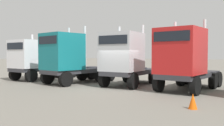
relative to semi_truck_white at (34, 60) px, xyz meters
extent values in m
plane|color=slate|center=(8.98, -1.30, -1.78)|extent=(200.00, 200.00, 0.00)
cube|color=#333338|center=(0.07, 1.15, -0.84)|extent=(2.57, 6.05, 0.30)
cube|color=white|center=(-0.04, -0.69, 0.48)|extent=(2.54, 2.39, 2.34)
cube|color=black|center=(-0.12, -1.83, 1.13)|extent=(2.10, 0.17, 0.55)
cylinder|color=silver|center=(0.99, 0.52, 0.78)|extent=(0.19, 0.19, 2.94)
cylinder|color=silver|center=(-0.91, 0.64, 0.78)|extent=(0.19, 0.19, 2.94)
cylinder|color=#333338|center=(0.16, 2.45, -0.63)|extent=(1.17, 1.17, 0.12)
cylinder|color=black|center=(1.03, -1.18, -1.26)|extent=(0.42, 1.06, 1.04)
cylinder|color=black|center=(-1.17, -1.04, -1.26)|extent=(0.42, 1.06, 1.04)
cylinder|color=black|center=(1.26, 2.44, -1.26)|extent=(0.42, 1.06, 1.04)
cylinder|color=black|center=(-0.94, 2.58, -1.26)|extent=(0.42, 1.06, 1.04)
cylinder|color=black|center=(1.33, 3.54, -1.26)|extent=(0.42, 1.06, 1.04)
cylinder|color=black|center=(-0.87, 3.68, -1.26)|extent=(0.42, 1.06, 1.04)
cube|color=#333338|center=(4.60, 0.50, -0.82)|extent=(3.17, 6.07, 0.30)
cube|color=#14727A|center=(4.32, -1.12, 0.66)|extent=(2.80, 2.87, 2.66)
cube|color=black|center=(4.10, -2.37, 1.46)|extent=(2.07, 0.41, 0.55)
cylinder|color=silver|center=(5.49, 0.09, 0.96)|extent=(0.21, 0.21, 3.26)
cylinder|color=silver|center=(3.62, 0.42, 0.96)|extent=(0.21, 0.21, 3.26)
cylinder|color=#333338|center=(4.82, 1.75, -0.61)|extent=(1.28, 1.28, 0.12)
cylinder|color=black|center=(5.30, -1.85, -1.25)|extent=(0.53, 1.10, 1.06)
cylinder|color=black|center=(3.14, -1.47, -1.25)|extent=(0.53, 1.10, 1.06)
cylinder|color=black|center=(5.91, 1.57, -1.25)|extent=(0.53, 1.10, 1.06)
cylinder|color=black|center=(3.74, 1.96, -1.25)|extent=(0.53, 1.10, 1.06)
cylinder|color=black|center=(6.10, 2.66, -1.25)|extent=(0.53, 1.10, 1.06)
cylinder|color=black|center=(3.94, 3.04, -1.25)|extent=(0.53, 1.10, 1.06)
cube|color=#333338|center=(8.79, 1.51, -0.82)|extent=(2.25, 5.65, 0.30)
cube|color=#B7BABF|center=(8.78, -0.14, 0.62)|extent=(2.42, 2.36, 2.58)
cube|color=black|center=(8.77, -1.33, 1.39)|extent=(2.10, 0.06, 0.55)
cylinder|color=silver|center=(9.74, 1.17, 0.92)|extent=(0.18, 0.18, 3.18)
cylinder|color=silver|center=(7.84, 1.19, 0.92)|extent=(0.18, 0.18, 3.18)
cylinder|color=#333338|center=(8.80, 2.74, -0.61)|extent=(1.11, 1.11, 0.12)
cylinder|color=black|center=(9.87, -0.62, -1.25)|extent=(0.36, 1.07, 1.06)
cylinder|color=black|center=(7.67, -0.60, -1.25)|extent=(0.36, 1.07, 1.06)
cylinder|color=black|center=(9.90, 2.71, -1.25)|extent=(0.36, 1.07, 1.06)
cylinder|color=black|center=(7.70, 2.73, -1.25)|extent=(0.36, 1.07, 1.06)
cylinder|color=black|center=(9.91, 3.81, -1.25)|extent=(0.36, 1.07, 1.06)
cylinder|color=black|center=(7.71, 3.83, -1.25)|extent=(0.36, 1.07, 1.06)
cube|color=#333338|center=(12.95, 1.31, -0.84)|extent=(2.89, 5.88, 0.30)
cube|color=red|center=(12.75, -0.25, 0.65)|extent=(2.70, 2.79, 2.66)
cube|color=black|center=(12.59, -1.51, 1.45)|extent=(2.09, 0.30, 0.55)
cylinder|color=silver|center=(13.87, 1.02, 0.95)|extent=(0.20, 0.20, 3.26)
cylinder|color=silver|center=(11.99, 1.26, 0.95)|extent=(0.20, 0.20, 3.26)
cylinder|color=#333338|center=(13.11, 2.54, -0.63)|extent=(1.23, 1.23, 0.12)
cylinder|color=black|center=(13.78, -0.94, -1.26)|extent=(0.48, 1.08, 1.04)
cylinder|color=black|center=(11.59, -0.66, -1.26)|extent=(0.48, 1.08, 1.04)
cylinder|color=black|center=(14.20, 2.38, -1.26)|extent=(0.48, 1.08, 1.04)
cylinder|color=black|center=(12.01, 2.66, -1.26)|extent=(0.48, 1.08, 1.04)
cylinder|color=black|center=(14.33, 3.48, -1.26)|extent=(0.48, 1.08, 1.04)
cylinder|color=black|center=(12.15, 3.75, -1.26)|extent=(0.48, 1.08, 1.04)
cone|color=#F2590C|center=(14.43, -4.36, -1.46)|extent=(0.36, 0.36, 0.64)
camera|label=1|loc=(16.70, -14.54, 0.47)|focal=39.01mm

